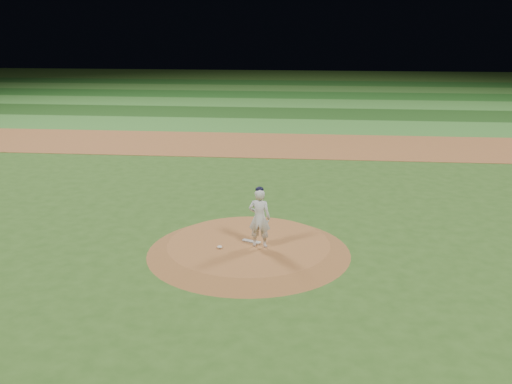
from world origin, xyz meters
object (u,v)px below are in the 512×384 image
pitching_rubber (251,241)px  rosin_bag (220,247)px  pitchers_mound (249,247)px  pitcher_on_mound (259,217)px

pitching_rubber → rosin_bag: bearing=-123.6°
rosin_bag → pitchers_mound: bearing=31.0°
pitchers_mound → pitcher_on_mound: (0.31, -0.20, 0.94)m
pitching_rubber → pitcher_on_mound: 0.89m
pitchers_mound → rosin_bag: 0.86m
rosin_bag → pitcher_on_mound: size_ratio=0.08×
pitchers_mound → rosin_bag: size_ratio=41.14×
pitchers_mound → pitching_rubber: pitching_rubber is taller
pitchers_mound → rosin_bag: rosin_bag is taller
pitching_rubber → pitcher_on_mound: size_ratio=0.32×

